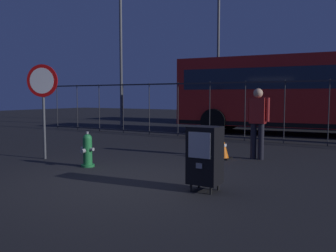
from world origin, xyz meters
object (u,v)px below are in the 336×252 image
newspaper_box_primary (205,155)px  traffic_cone (223,148)px  stop_sign (43,91)px  bus_near (317,90)px  bus_far (292,92)px  street_light_near_left (121,30)px  street_light_near_right (218,43)px  fire_hydrant (87,150)px  pedestrian (258,119)px

newspaper_box_primary → traffic_cone: 3.01m
stop_sign → bus_near: bearing=62.1°
newspaper_box_primary → stop_sign: 4.65m
newspaper_box_primary → bus_far: 14.12m
street_light_near_left → street_light_near_right: street_light_near_left is taller
stop_sign → traffic_cone: stop_sign is taller
fire_hydrant → bus_near: bearing=70.7°
bus_near → stop_sign: bearing=-124.0°
street_light_near_left → street_light_near_right: bearing=44.3°
stop_sign → traffic_cone: 4.45m
bus_far → street_light_near_left: bearing=-139.3°
stop_sign → pedestrian: bearing=30.8°
fire_hydrant → street_light_near_right: (-2.21, 12.14, 3.95)m
traffic_cone → bus_near: 6.88m
bus_near → street_light_near_left: 9.54m
newspaper_box_primary → street_light_near_left: street_light_near_left is taller
traffic_cone → bus_near: (1.07, 6.64, 1.45)m
fire_hydrant → stop_sign: size_ratio=0.33×
street_light_near_right → stop_sign: bearing=-86.8°
stop_sign → bus_far: size_ratio=0.21×
newspaper_box_primary → street_light_near_left: 13.32m
street_light_near_right → street_light_near_left: bearing=-135.7°
pedestrian → traffic_cone: pedestrian is taller
newspaper_box_primary → pedestrian: pedestrian is taller
bus_near → bus_far: bearing=106.4°
fire_hydrant → street_light_near_left: street_light_near_left is taller
fire_hydrant → street_light_near_left: (-5.87, 8.58, 4.38)m
pedestrian → street_light_near_left: 11.12m
fire_hydrant → stop_sign: bearing=174.0°
traffic_cone → street_light_near_right: size_ratio=0.07×
newspaper_box_primary → pedestrian: bearing=92.7°
traffic_cone → bus_far: (-0.77, 11.12, 1.45)m
fire_hydrant → pedestrian: pedestrian is taller
bus_far → street_light_near_left: size_ratio=1.29×
fire_hydrant → pedestrian: 3.96m
stop_sign → pedestrian: (4.34, 2.58, -0.65)m
pedestrian → street_light_near_left: street_light_near_left is taller
pedestrian → street_light_near_right: bearing=118.1°
fire_hydrant → street_light_near_right: 12.96m
fire_hydrant → stop_sign: stop_sign is taller
fire_hydrant → stop_sign: (-1.54, 0.16, 1.25)m
street_light_near_right → fire_hydrant: bearing=-79.7°
traffic_cone → bus_far: bearing=94.0°
bus_far → street_light_near_left: (-7.19, -4.91, 3.02)m
fire_hydrant → traffic_cone: fire_hydrant is taller
bus_far → street_light_near_right: (-3.53, -1.35, 2.59)m
fire_hydrant → bus_far: size_ratio=0.07×
fire_hydrant → street_light_near_left: 11.28m
stop_sign → street_light_near_right: 12.30m
newspaper_box_primary → bus_far: size_ratio=0.10×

